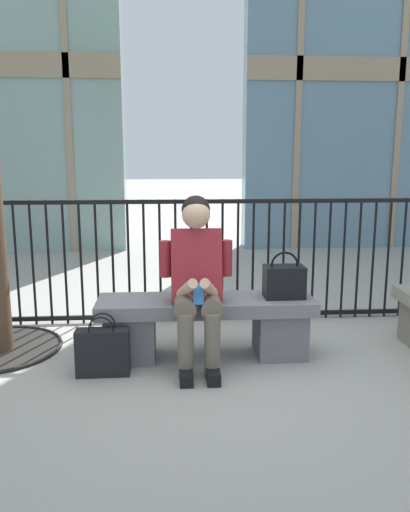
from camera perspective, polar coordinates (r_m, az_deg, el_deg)
ground_plane at (r=3.96m, az=0.10°, el=-11.00°), size 60.00×60.00×0.00m
stone_bench at (r=3.87m, az=0.11°, el=-7.27°), size 1.60×0.44×0.45m
seated_person_with_phone at (r=3.63m, az=-0.92°, el=-2.25°), size 0.52×0.66×1.21m
handbag_on_bench at (r=3.86m, az=8.76°, el=-2.75°), size 0.29×0.19×0.35m
shopping_bag at (r=3.65m, az=-11.25°, el=-10.32°), size 0.36×0.13×0.43m
plaza_railing at (r=4.62m, az=-0.66°, el=-0.51°), size 8.53×0.04×1.11m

